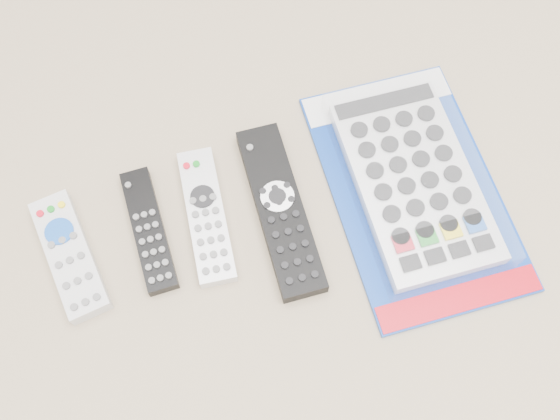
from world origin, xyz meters
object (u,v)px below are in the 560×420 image
object	(u,v)px
jumbo_remote_packaged	(415,180)
remote_silver_dvd	(206,216)
remote_slim_black	(149,230)
remote_large_black	(280,210)
remote_small_grey	(70,255)

from	to	relation	value
jumbo_remote_packaged	remote_silver_dvd	bearing A→B (deg)	173.94
remote_silver_dvd	jumbo_remote_packaged	bearing A→B (deg)	-2.86
remote_slim_black	remote_silver_dvd	bearing A→B (deg)	-2.58
remote_slim_black	remote_large_black	xyz separation A→B (m)	(0.16, -0.03, 0.00)
remote_silver_dvd	jumbo_remote_packaged	xyz separation A→B (m)	(0.26, -0.05, 0.01)
remote_slim_black	remote_large_black	size ratio (longest dim) A/B	0.70
remote_small_grey	remote_slim_black	size ratio (longest dim) A/B	1.00
remote_slim_black	remote_large_black	world-z (taller)	remote_large_black
remote_slim_black	jumbo_remote_packaged	distance (m)	0.34
jumbo_remote_packaged	remote_large_black	bearing A→B (deg)	176.65
remote_small_grey	jumbo_remote_packaged	world-z (taller)	jumbo_remote_packaged
remote_large_black	jumbo_remote_packaged	world-z (taller)	jumbo_remote_packaged
remote_small_grey	jumbo_remote_packaged	size ratio (longest dim) A/B	0.47
remote_small_grey	remote_large_black	size ratio (longest dim) A/B	0.71
remote_small_grey	remote_silver_dvd	world-z (taller)	remote_small_grey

